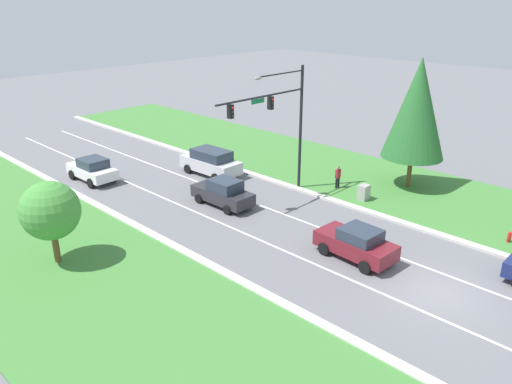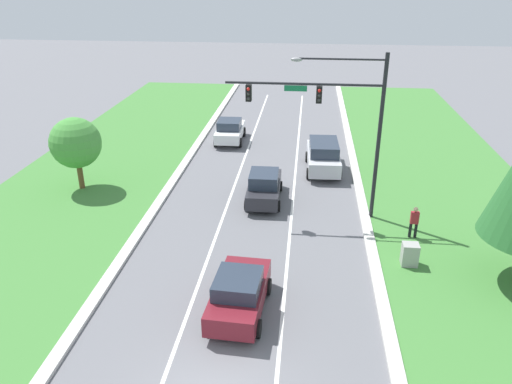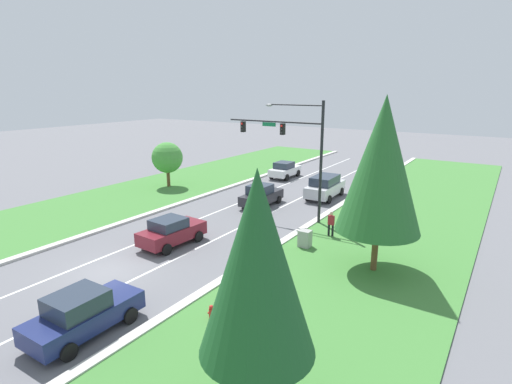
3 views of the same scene
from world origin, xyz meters
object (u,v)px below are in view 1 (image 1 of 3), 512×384
at_px(traffic_signal_mast, 280,114).
at_px(white_sedan, 92,169).
at_px(pedestrian, 338,176).
at_px(conifer_far_right_tree, 417,108).
at_px(oak_near_left_tree, 50,211).
at_px(fire_hydrant, 509,238).
at_px(silver_suv, 211,162).
at_px(utility_cabinet, 364,193).
at_px(burgundy_sedan, 356,243).
at_px(charcoal_sedan, 223,193).

relative_size(traffic_signal_mast, white_sedan, 1.99).
bearing_deg(pedestrian, conifer_far_right_tree, 139.23).
bearing_deg(oak_near_left_tree, white_sedan, 52.87).
relative_size(fire_hydrant, conifer_far_right_tree, 0.08).
bearing_deg(traffic_signal_mast, silver_suv, 92.73).
xyz_separation_m(white_sedan, conifer_far_right_tree, (14.90, -17.23, 4.75)).
xyz_separation_m(white_sedan, silver_suv, (6.90, -5.22, 0.15)).
xyz_separation_m(traffic_signal_mast, pedestrian, (3.87, -2.05, -4.69)).
bearing_deg(utility_cabinet, burgundy_sedan, -150.18).
bearing_deg(burgundy_sedan, oak_near_left_tree, 139.12).
xyz_separation_m(traffic_signal_mast, white_sedan, (-7.21, 11.80, -4.75)).
bearing_deg(silver_suv, white_sedan, 140.86).
relative_size(burgundy_sedan, oak_near_left_tree, 0.98).
relative_size(pedestrian, oak_near_left_tree, 0.39).
distance_m(silver_suv, fire_hydrant, 20.63).
relative_size(traffic_signal_mast, conifer_far_right_tree, 0.94).
distance_m(white_sedan, utility_cabinet, 19.44).
bearing_deg(oak_near_left_tree, utility_cabinet, -20.25).
height_order(silver_suv, oak_near_left_tree, oak_near_left_tree).
relative_size(charcoal_sedan, conifer_far_right_tree, 0.48).
distance_m(silver_suv, utility_cabinet, 11.72).
height_order(white_sedan, conifer_far_right_tree, conifer_far_right_tree).
bearing_deg(utility_cabinet, pedestrian, 76.78).
xyz_separation_m(utility_cabinet, pedestrian, (0.59, 2.52, 0.39)).
xyz_separation_m(silver_suv, utility_cabinet, (3.59, -11.15, -0.47)).
height_order(utility_cabinet, pedestrian, pedestrian).
distance_m(utility_cabinet, fire_hydrant, 9.11).
bearing_deg(utility_cabinet, oak_near_left_tree, 159.75).
relative_size(utility_cabinet, oak_near_left_tree, 0.25).
bearing_deg(fire_hydrant, pedestrian, 88.38).
xyz_separation_m(white_sedan, oak_near_left_tree, (-7.40, -9.77, 2.00)).
height_order(fire_hydrant, conifer_far_right_tree, conifer_far_right_tree).
height_order(charcoal_sedan, fire_hydrant, charcoal_sedan).
distance_m(fire_hydrant, conifer_far_right_tree, 10.63).
height_order(burgundy_sedan, pedestrian, burgundy_sedan).
relative_size(silver_suv, oak_near_left_tree, 1.14).
relative_size(silver_suv, utility_cabinet, 4.55).
height_order(silver_suv, pedestrian, silver_suv).
relative_size(charcoal_sedan, fire_hydrant, 6.22).
height_order(traffic_signal_mast, burgundy_sedan, traffic_signal_mast).
relative_size(charcoal_sedan, pedestrian, 2.57).
bearing_deg(oak_near_left_tree, traffic_signal_mast, -7.90).
bearing_deg(conifer_far_right_tree, pedestrian, 138.50).
xyz_separation_m(traffic_signal_mast, conifer_far_right_tree, (7.69, -5.43, -0.01)).
xyz_separation_m(charcoal_sedan, conifer_far_right_tree, (11.37, -6.97, 4.76)).
bearing_deg(silver_suv, utility_cabinet, -74.16).
height_order(white_sedan, oak_near_left_tree, oak_near_left_tree).
bearing_deg(burgundy_sedan, fire_hydrant, -31.77).
bearing_deg(burgundy_sedan, utility_cabinet, 33.15).
relative_size(white_sedan, pedestrian, 2.53).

